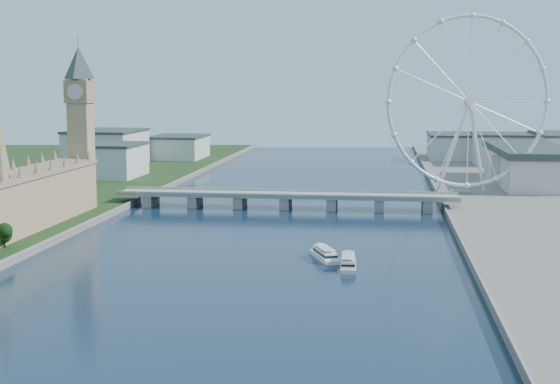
# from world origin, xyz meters

# --- Properties ---
(ground) EXTENTS (2000.00, 2000.00, 0.00)m
(ground) POSITION_xyz_m (0.00, 0.00, 0.00)
(ground) COLOR #162D3F
(ground) RESTS_ON ground
(parliament_range) EXTENTS (24.00, 200.00, 70.00)m
(parliament_range) POSITION_xyz_m (-128.00, 170.00, 18.48)
(parliament_range) COLOR tan
(parliament_range) RESTS_ON ground
(big_ben) EXTENTS (20.02, 20.02, 110.00)m
(big_ben) POSITION_xyz_m (-128.00, 278.00, 66.57)
(big_ben) COLOR tan
(big_ben) RESTS_ON ground
(westminster_bridge) EXTENTS (220.00, 22.00, 9.50)m
(westminster_bridge) POSITION_xyz_m (0.00, 300.00, 6.63)
(westminster_bridge) COLOR gray
(westminster_bridge) RESTS_ON ground
(london_eye) EXTENTS (113.60, 39.12, 124.30)m
(london_eye) POSITION_xyz_m (119.98, 355.08, 67.52)
(london_eye) COLOR silver
(london_eye) RESTS_ON ground
(county_hall) EXTENTS (54.00, 144.00, 35.00)m
(county_hall) POSITION_xyz_m (175.00, 430.00, 0.00)
(county_hall) COLOR beige
(county_hall) RESTS_ON ground
(city_skyline) EXTENTS (505.00, 280.00, 32.00)m
(city_skyline) POSITION_xyz_m (39.22, 560.08, 16.96)
(city_skyline) COLOR beige
(city_skyline) RESTS_ON ground
(tour_boat_near) EXTENTS (16.75, 28.10, 6.05)m
(tour_boat_near) POSITION_xyz_m (36.18, 153.91, 0.00)
(tour_boat_near) COLOR white
(tour_boat_near) RESTS_ON ground
(tour_boat_far) EXTENTS (8.28, 28.02, 6.11)m
(tour_boat_far) POSITION_xyz_m (47.51, 138.64, 0.00)
(tour_boat_far) COLOR beige
(tour_boat_far) RESTS_ON ground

